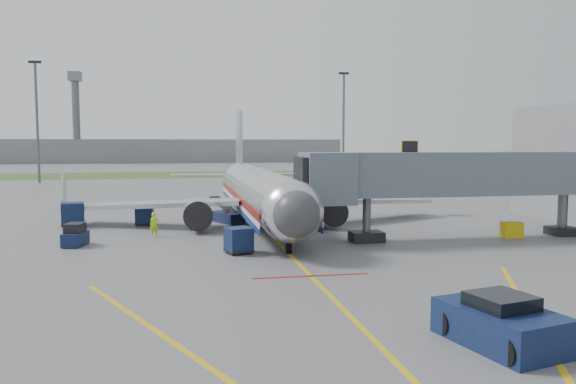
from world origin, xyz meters
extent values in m
plane|color=#565659|center=(0.00, 0.00, 0.00)|extent=(400.00, 400.00, 0.00)
cube|color=#2D4C1E|center=(0.00, 90.00, 0.01)|extent=(300.00, 25.00, 0.01)
cube|color=gold|center=(0.00, -2.00, 0.00)|extent=(0.25, 50.00, 0.01)
cube|color=maroon|center=(0.00, -4.00, 0.00)|extent=(6.00, 0.25, 0.01)
cube|color=gold|center=(-6.00, -14.00, 0.00)|extent=(9.52, 20.04, 0.01)
cube|color=gold|center=(6.00, -14.00, 0.00)|extent=(9.52, 20.04, 0.01)
cylinder|color=silver|center=(0.00, 15.00, 2.70)|extent=(3.80, 28.00, 3.80)
sphere|color=silver|center=(0.00, 1.00, 2.70)|extent=(3.80, 3.80, 3.80)
sphere|color=#38383D|center=(0.00, -0.30, 2.70)|extent=(2.74, 2.74, 2.74)
cube|color=black|center=(0.00, 0.60, 3.25)|extent=(2.20, 1.20, 0.55)
cone|color=silver|center=(0.00, 31.50, 2.70)|extent=(3.80, 5.00, 3.80)
cube|color=#B7BAC1|center=(0.00, 31.00, 6.70)|extent=(0.35, 4.20, 7.00)
cube|color=#B7BAC1|center=(-8.50, 15.00, 1.80)|extent=(15.10, 8.59, 1.13)
cube|color=#B7BAC1|center=(8.50, 15.00, 1.80)|extent=(15.10, 8.59, 1.13)
cylinder|color=silver|center=(-5.20, 12.00, 1.35)|extent=(2.10, 3.60, 2.10)
cylinder|color=silver|center=(5.20, 12.00, 1.35)|extent=(2.10, 3.60, 2.10)
cube|color=maroon|center=(1.92, 15.00, 2.35)|extent=(0.05, 28.00, 0.45)
cube|color=navy|center=(1.92, 15.00, 1.45)|extent=(0.05, 28.00, 0.35)
cylinder|color=black|center=(0.00, 2.00, 0.30)|extent=(0.28, 0.70, 0.70)
cylinder|color=black|center=(-2.60, 15.50, 0.45)|extent=(0.50, 1.00, 1.00)
cylinder|color=black|center=(2.60, 15.50, 0.45)|extent=(0.50, 1.00, 1.00)
cube|color=slate|center=(13.00, 5.00, 4.60)|extent=(20.00, 3.00, 3.00)
cube|color=slate|center=(3.20, 5.00, 4.40)|extent=(3.20, 3.60, 3.40)
cube|color=black|center=(2.00, 5.00, 4.40)|extent=(1.60, 3.00, 2.80)
cube|color=gold|center=(9.00, 5.00, 6.40)|extent=(1.20, 0.15, 1.00)
cylinder|color=#595B60|center=(6.00, 5.00, 1.55)|extent=(0.56, 0.56, 3.10)
cube|color=black|center=(6.00, 5.00, 0.35)|extent=(2.20, 1.60, 0.70)
cylinder|color=#595B60|center=(21.00, 5.00, 1.55)|extent=(0.70, 0.70, 3.10)
cube|color=black|center=(21.00, 5.00, 0.30)|extent=(1.80, 1.80, 0.60)
cylinder|color=#595B60|center=(-30.00, 70.00, 10.00)|extent=(0.44, 0.44, 20.00)
cube|color=black|center=(-30.00, 70.00, 20.20)|extent=(2.00, 0.40, 0.40)
cylinder|color=#595B60|center=(25.00, 75.00, 10.00)|extent=(0.44, 0.44, 20.00)
cube|color=black|center=(25.00, 75.00, 20.20)|extent=(2.00, 0.40, 0.40)
cube|color=slate|center=(-10.00, 170.00, 4.00)|extent=(120.00, 14.00, 8.00)
cylinder|color=#595B60|center=(-40.00, 165.00, 14.00)|extent=(2.40, 2.40, 28.00)
cube|color=slate|center=(-40.00, 165.00, 28.50)|extent=(4.00, 4.00, 3.00)
cube|color=#0C1937|center=(4.00, -14.61, 0.63)|extent=(3.39, 4.58, 1.26)
cube|color=black|center=(4.00, -14.61, 1.43)|extent=(2.20, 2.20, 0.57)
cylinder|color=black|center=(3.34, -16.30, 0.46)|extent=(0.45, 0.95, 0.92)
cylinder|color=black|center=(5.34, -15.83, 0.46)|extent=(0.45, 0.95, 0.92)
cylinder|color=black|center=(2.66, -13.40, 0.46)|extent=(0.45, 0.95, 0.92)
cylinder|color=black|center=(4.66, -12.93, 0.46)|extent=(0.45, 0.95, 0.92)
cube|color=#0C1937|center=(-13.27, 7.13, 0.47)|extent=(1.53, 2.32, 0.86)
cube|color=black|center=(-13.27, 7.13, 1.20)|extent=(1.29, 1.55, 0.60)
cylinder|color=black|center=(-13.85, 6.46, 0.21)|extent=(0.27, 0.46, 0.43)
cylinder|color=black|center=(-13.01, 6.29, 0.21)|extent=(0.27, 0.46, 0.43)
cylinder|color=black|center=(-13.53, 7.97, 0.21)|extent=(0.27, 0.46, 0.43)
cylinder|color=black|center=(-12.69, 7.79, 0.21)|extent=(0.27, 0.46, 0.43)
cube|color=#0C1937|center=(-3.00, 2.58, 0.87)|extent=(1.79, 1.79, 1.43)
cube|color=black|center=(-3.00, 2.58, 0.17)|extent=(1.84, 1.84, 0.11)
cylinder|color=black|center=(-3.36, 1.89, 0.13)|extent=(0.27, 0.31, 0.26)
cylinder|color=black|center=(-2.31, 2.22, 0.13)|extent=(0.27, 0.31, 0.26)
cylinder|color=black|center=(-3.69, 2.95, 0.13)|extent=(0.27, 0.31, 0.26)
cylinder|color=black|center=(-2.64, 3.28, 0.13)|extent=(0.27, 0.31, 0.26)
cube|color=#0C1937|center=(-15.02, 16.17, 1.07)|extent=(2.01, 2.01, 1.74)
cube|color=black|center=(-15.02, 16.17, 0.20)|extent=(2.07, 2.07, 0.13)
cylinder|color=black|center=(-15.57, 15.39, 0.16)|extent=(0.30, 0.35, 0.31)
cylinder|color=black|center=(-14.25, 15.62, 0.16)|extent=(0.30, 0.35, 0.31)
cylinder|color=black|center=(-15.80, 16.72, 0.16)|extent=(0.30, 0.35, 0.31)
cylinder|color=black|center=(-14.47, 16.95, 0.16)|extent=(0.30, 0.35, 0.31)
cube|color=#0C1937|center=(-9.40, 16.04, 0.84)|extent=(1.46, 1.46, 1.37)
cube|color=black|center=(-9.40, 16.04, 0.16)|extent=(1.50, 1.50, 0.11)
cylinder|color=black|center=(-9.96, 15.54, 0.12)|extent=(0.21, 0.26, 0.25)
cylinder|color=black|center=(-8.90, 15.47, 0.12)|extent=(0.21, 0.26, 0.25)
cylinder|color=black|center=(-9.89, 16.60, 0.12)|extent=(0.21, 0.26, 0.25)
cylinder|color=black|center=(-8.83, 16.53, 0.12)|extent=(0.21, 0.26, 0.25)
cube|color=#0C1937|center=(-2.55, 16.00, 0.44)|extent=(2.72, 3.80, 0.89)
cube|color=black|center=(-2.75, 16.45, 1.38)|extent=(2.44, 3.99, 1.39)
cylinder|color=black|center=(-2.47, 14.63, 0.28)|extent=(0.42, 0.59, 0.55)
cylinder|color=black|center=(-1.57, 15.03, 0.28)|extent=(0.42, 0.59, 0.55)
cylinder|color=black|center=(-3.52, 16.97, 0.28)|extent=(0.42, 0.59, 0.55)
cylinder|color=black|center=(-2.62, 17.37, 0.28)|extent=(0.42, 0.59, 0.55)
cube|color=gold|center=(16.76, 4.72, 0.55)|extent=(1.48, 1.07, 1.11)
cylinder|color=black|center=(16.30, 4.77, 0.14)|extent=(0.21, 0.30, 0.28)
cylinder|color=black|center=(17.22, 4.67, 0.14)|extent=(0.21, 0.30, 0.28)
imported|color=#A6E41A|center=(-8.33, 9.82, 0.88)|extent=(0.73, 0.57, 1.75)
camera|label=1|loc=(-6.40, -31.20, 6.73)|focal=35.00mm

